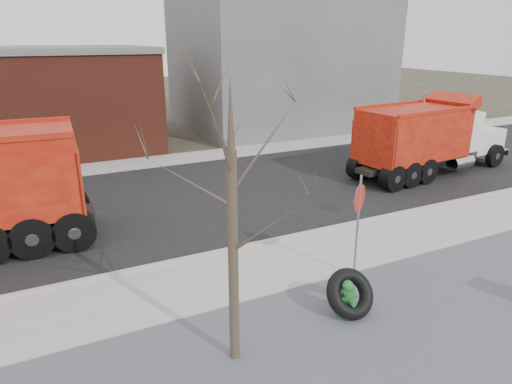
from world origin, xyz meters
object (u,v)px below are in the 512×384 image
fire_hydrant (347,300)px  dump_truck_red_a (429,135)px  truck_tire (350,294)px  stop_sign (359,209)px

fire_hydrant → dump_truck_red_a: dump_truck_red_a is taller
truck_tire → fire_hydrant: bearing=-158.7°
dump_truck_red_a → stop_sign: bearing=-151.0°
fire_hydrant → stop_sign: 2.30m
truck_tire → dump_truck_red_a: dump_truck_red_a is taller
fire_hydrant → stop_sign: size_ratio=0.32×
stop_sign → truck_tire: bearing=-140.6°
truck_tire → stop_sign: stop_sign is taller
fire_hydrant → truck_tire: truck_tire is taller
stop_sign → dump_truck_red_a: (8.50, 5.97, -0.11)m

